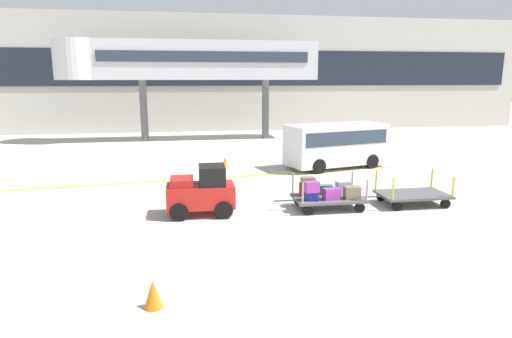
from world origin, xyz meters
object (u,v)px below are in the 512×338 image
at_px(baggage_cart_middle, 412,195).
at_px(safety_cone_near, 225,163).
at_px(safety_cone_far, 153,294).
at_px(baggage_tug, 202,192).
at_px(baggage_cart_lead, 327,194).
at_px(shuttle_van, 336,142).

xyz_separation_m(baggage_cart_middle, safety_cone_near, (-5.75, 7.20, -0.07)).
distance_m(baggage_cart_middle, safety_cone_far, 10.00).
xyz_separation_m(baggage_cart_middle, safety_cone_far, (-8.32, -5.55, -0.07)).
xyz_separation_m(baggage_tug, safety_cone_near, (1.41, 7.13, -0.48)).
height_order(baggage_cart_lead, safety_cone_near, baggage_cart_lead).
height_order(baggage_tug, safety_cone_far, baggage_tug).
distance_m(baggage_cart_middle, shuttle_van, 6.60).
bearing_deg(baggage_cart_middle, safety_cone_near, 128.61).
distance_m(baggage_cart_lead, shuttle_van, 7.04).
bearing_deg(safety_cone_near, baggage_cart_lead, -69.28).
distance_m(safety_cone_near, safety_cone_far, 13.00).
height_order(baggage_tug, baggage_cart_middle, baggage_tug).
bearing_deg(safety_cone_near, safety_cone_far, -101.42).
bearing_deg(baggage_tug, shuttle_van, 43.85).
distance_m(baggage_tug, safety_cone_near, 7.29).
bearing_deg(baggage_tug, safety_cone_near, 78.81).
bearing_deg(shuttle_van, baggage_tug, -136.15).
bearing_deg(baggage_cart_lead, safety_cone_far, -133.48).
bearing_deg(shuttle_van, safety_cone_near, 172.77).
relative_size(safety_cone_near, safety_cone_far, 1.00).
bearing_deg(safety_cone_near, baggage_tug, -101.19).
bearing_deg(baggage_tug, safety_cone_far, -101.70).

